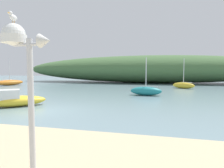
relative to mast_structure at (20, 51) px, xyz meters
name	(u,v)px	position (x,y,z in m)	size (l,w,h in m)	color
ground_plane	(47,110)	(-3.39, 6.25, -2.67)	(120.00, 120.00, 0.00)	gray
distant_hill	(149,69)	(0.99, 32.46, -0.21)	(48.27, 10.12, 4.92)	#476B3D
mast_structure	(20,51)	(0.00, 0.00, 0.00)	(1.07, 0.49, 3.02)	silver
seagull_on_radar	(13,17)	(-0.14, -0.01, 0.68)	(0.13, 0.30, 0.22)	orange
sailboat_off_point	(10,82)	(-19.14, 21.27, -2.26)	(2.95, 4.33, 3.98)	orange
motorboat_mid_channel	(14,100)	(-6.06, 6.79, -2.24)	(3.56, 3.24, 1.07)	gold
sailboat_outer_mooring	(183,85)	(5.70, 21.95, -2.27)	(2.81, 2.08, 3.72)	gold
sailboat_east_reach	(146,91)	(1.60, 14.18, -2.26)	(2.86, 1.26, 3.41)	teal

